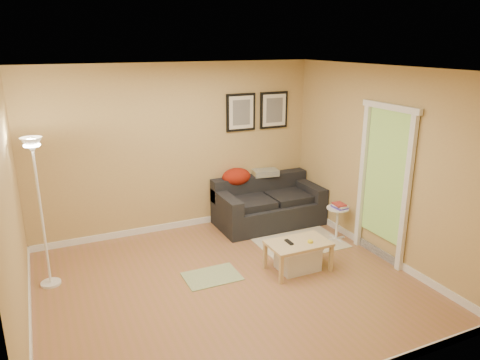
{
  "coord_description": "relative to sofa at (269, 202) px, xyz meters",
  "views": [
    {
      "loc": [
        -1.94,
        -4.58,
        2.89
      ],
      "look_at": [
        0.55,
        0.85,
        1.05
      ],
      "focal_mm": 33.85,
      "sensor_mm": 36.0,
      "label": 1
    }
  ],
  "objects": [
    {
      "name": "floor",
      "position": [
        -1.38,
        -1.53,
        -0.38
      ],
      "size": [
        4.5,
        4.5,
        0.0
      ],
      "primitive_type": "plane",
      "color": "#9C6242",
      "rests_on": "ground"
    },
    {
      "name": "framed_print_right",
      "position": [
        0.3,
        0.45,
        1.43
      ],
      "size": [
        0.5,
        0.04,
        0.6
      ],
      "primitive_type": null,
      "color": "black",
      "rests_on": "wall_back"
    },
    {
      "name": "wall_back",
      "position": [
        -1.38,
        0.47,
        0.92
      ],
      "size": [
        4.5,
        0.0,
        4.5
      ],
      "primitive_type": "plane",
      "rotation": [
        1.57,
        0.0,
        0.0
      ],
      "color": "tan",
      "rests_on": "ground"
    },
    {
      "name": "book_stack",
      "position": [
        0.65,
        -1.0,
        0.18
      ],
      "size": [
        0.22,
        0.26,
        0.07
      ],
      "primitive_type": null,
      "rotation": [
        0.0,
        0.0,
        0.3
      ],
      "color": "#4738A9",
      "rests_on": "side_table"
    },
    {
      "name": "remote_control",
      "position": [
        -0.52,
        -1.53,
        0.04
      ],
      "size": [
        0.05,
        0.16,
        0.02
      ],
      "primitive_type": "cube",
      "rotation": [
        0.0,
        0.0,
        -0.01
      ],
      "color": "black",
      "rests_on": "coffee_table"
    },
    {
      "name": "tape_roll",
      "position": [
        -0.27,
        -1.64,
        0.04
      ],
      "size": [
        0.07,
        0.07,
        0.03
      ],
      "primitive_type": "cylinder",
      "color": "yellow",
      "rests_on": "coffee_table"
    },
    {
      "name": "area_rug",
      "position": [
        0.07,
        -0.89,
        -0.37
      ],
      "size": [
        1.25,
        0.85,
        0.01
      ],
      "primitive_type": "cube",
      "color": "beige",
      "rests_on": "ground"
    },
    {
      "name": "framed_print_left",
      "position": [
        -0.3,
        0.45,
        1.43
      ],
      "size": [
        0.5,
        0.04,
        0.6
      ],
      "primitive_type": null,
      "color": "black",
      "rests_on": "wall_back"
    },
    {
      "name": "ceiling",
      "position": [
        -1.38,
        -1.53,
        2.23
      ],
      "size": [
        4.5,
        4.5,
        0.0
      ],
      "primitive_type": "plane",
      "rotation": [
        3.14,
        0.0,
        0.0
      ],
      "color": "white",
      "rests_on": "wall_back"
    },
    {
      "name": "plaid_throw",
      "position": [
        0.1,
        0.32,
        0.41
      ],
      "size": [
        0.45,
        0.32,
        0.1
      ],
      "primitive_type": null,
      "rotation": [
        0.0,
        0.0,
        -0.14
      ],
      "color": "tan",
      "rests_on": "sofa"
    },
    {
      "name": "baseboard_back",
      "position": [
        -1.38,
        0.46,
        -0.33
      ],
      "size": [
        4.5,
        0.02,
        0.1
      ],
      "primitive_type": "cube",
      "color": "white",
      "rests_on": "ground"
    },
    {
      "name": "doorway",
      "position": [
        0.82,
        -1.68,
        0.65
      ],
      "size": [
        0.12,
        1.01,
        2.13
      ],
      "primitive_type": null,
      "color": "white",
      "rests_on": "ground"
    },
    {
      "name": "red_throw",
      "position": [
        -0.43,
        0.33,
        0.4
      ],
      "size": [
        0.48,
        0.36,
        0.28
      ],
      "primitive_type": null,
      "color": "#972A0D",
      "rests_on": "sofa"
    },
    {
      "name": "baseboard_left",
      "position": [
        -3.62,
        -1.53,
        -0.33
      ],
      "size": [
        0.02,
        4.0,
        0.1
      ],
      "primitive_type": "cube",
      "color": "white",
      "rests_on": "ground"
    },
    {
      "name": "green_runner",
      "position": [
        -1.49,
        -1.27,
        -0.37
      ],
      "size": [
        0.7,
        0.5,
        0.01
      ],
      "primitive_type": "cube",
      "color": "#668C4C",
      "rests_on": "ground"
    },
    {
      "name": "side_table",
      "position": [
        0.64,
        -0.98,
        -0.12
      ],
      "size": [
        0.34,
        0.34,
        0.51
      ],
      "primitive_type": null,
      "color": "white",
      "rests_on": "ground"
    },
    {
      "name": "wall_front",
      "position": [
        -1.38,
        -3.53,
        0.92
      ],
      "size": [
        4.5,
        0.0,
        4.5
      ],
      "primitive_type": "plane",
      "rotation": [
        -1.57,
        0.0,
        0.0
      ],
      "color": "tan",
      "rests_on": "ground"
    },
    {
      "name": "wall_left",
      "position": [
        -3.63,
        -1.53,
        0.92
      ],
      "size": [
        0.0,
        4.0,
        4.0
      ],
      "primitive_type": "plane",
      "rotation": [
        1.57,
        0.0,
        1.57
      ],
      "color": "tan",
      "rests_on": "ground"
    },
    {
      "name": "wall_right",
      "position": [
        0.87,
        -1.53,
        0.92
      ],
      "size": [
        0.0,
        4.0,
        4.0
      ],
      "primitive_type": "plane",
      "rotation": [
        1.57,
        0.0,
        -1.57
      ],
      "color": "tan",
      "rests_on": "ground"
    },
    {
      "name": "storage_bin",
      "position": [
        -0.39,
        -1.54,
        -0.21
      ],
      "size": [
        0.54,
        0.39,
        0.33
      ],
      "primitive_type": null,
      "color": "white",
      "rests_on": "ground"
    },
    {
      "name": "baseboard_right",
      "position": [
        0.86,
        -1.53,
        -0.33
      ],
      "size": [
        0.02,
        4.0,
        0.1
      ],
      "primitive_type": "cube",
      "color": "white",
      "rests_on": "ground"
    },
    {
      "name": "sofa",
      "position": [
        0.0,
        0.0,
        0.0
      ],
      "size": [
        1.7,
        0.9,
        0.75
      ],
      "primitive_type": null,
      "color": "black",
      "rests_on": "ground"
    },
    {
      "name": "floor_lamp",
      "position": [
        -3.38,
        -0.6,
        0.51
      ],
      "size": [
        0.24,
        0.24,
        1.87
      ],
      "primitive_type": null,
      "color": "white",
      "rests_on": "ground"
    },
    {
      "name": "coffee_table",
      "position": [
        -0.4,
        -1.56,
        -0.17
      ],
      "size": [
        0.89,
        0.66,
        0.4
      ],
      "primitive_type": null,
      "rotation": [
        0.0,
        0.0,
        -0.23
      ],
      "color": "tan",
      "rests_on": "ground"
    }
  ]
}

